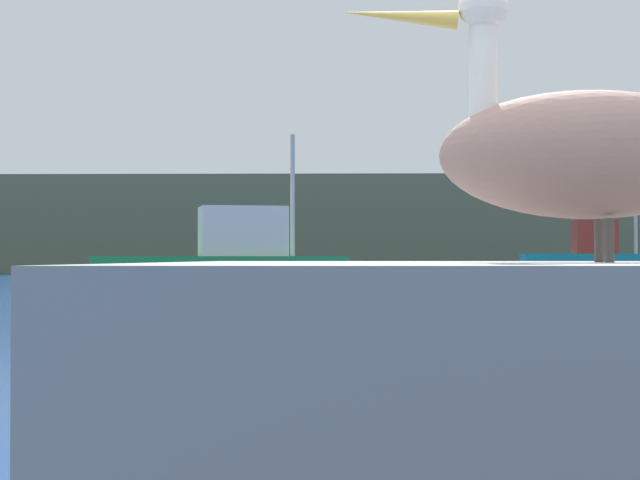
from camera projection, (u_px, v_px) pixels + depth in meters
name	position (u px, v px, depth m)	size (l,w,h in m)	color
hillside_backdrop	(346.00, 226.00, 71.60)	(140.00, 13.16, 6.13)	#5B664C
pier_dock	(590.00, 405.00, 3.30)	(2.67, 3.08, 0.89)	gray
pelican	(583.00, 149.00, 3.31)	(1.26, 0.51, 0.89)	gray
fishing_boat_teal	(594.00, 263.00, 35.51)	(4.74, 1.58, 5.38)	teal
fishing_boat_green	(225.00, 263.00, 27.87)	(6.89, 3.42, 4.22)	#1E8C4C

